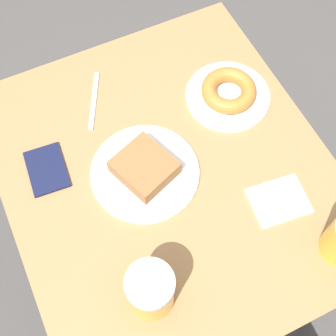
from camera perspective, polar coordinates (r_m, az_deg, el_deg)
ground_plane at (r=1.81m, az=-0.00°, el=-11.03°), size 8.00×8.00×0.00m
table at (r=1.18m, az=-0.00°, el=-2.04°), size 0.76×0.88×0.74m
plate_with_cake at (r=1.10m, az=-2.86°, el=-0.25°), size 0.26×0.26×0.05m
plate_with_donut at (r=1.22m, az=7.36°, el=9.11°), size 0.22×0.22×0.05m
beer_mug_left at (r=0.95m, az=-2.12°, el=-14.71°), size 0.10×0.10×0.14m
napkin_folded at (r=1.11m, az=13.37°, el=-3.90°), size 0.14×0.12×0.00m
fork at (r=1.24m, az=-9.01°, el=8.13°), size 0.09×0.16×0.00m
passport_near_edge at (r=1.15m, az=-14.56°, el=-0.14°), size 0.10×0.13×0.01m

